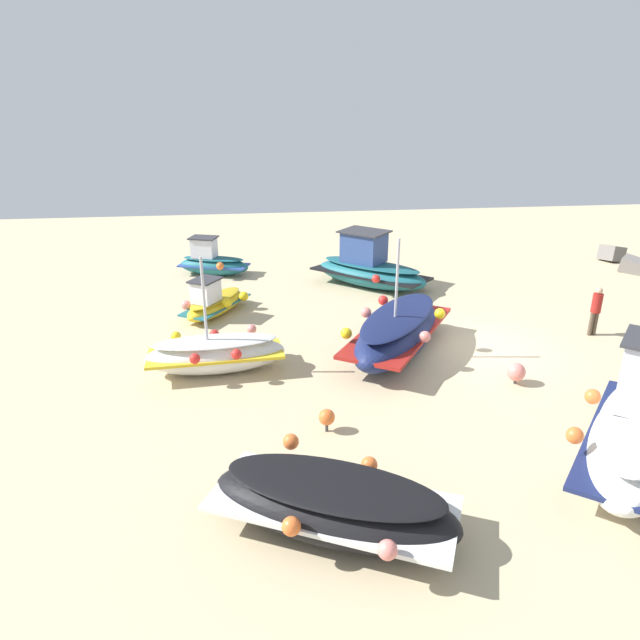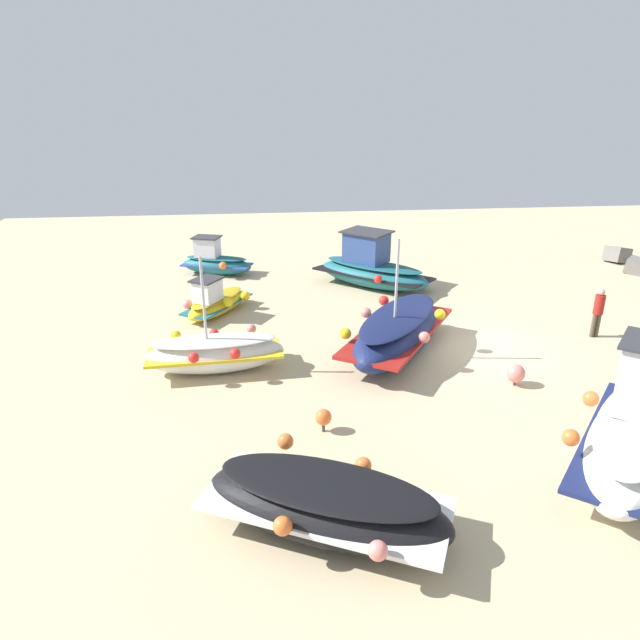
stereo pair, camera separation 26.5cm
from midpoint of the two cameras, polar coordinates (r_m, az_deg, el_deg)
ground_plane at (r=18.95m, az=14.88°, el=-2.64°), size 46.34×46.34×0.00m
fishing_boat_0 at (r=24.11m, az=4.63°, el=5.13°), size 4.86×5.11×2.37m
fishing_boat_1 at (r=14.11m, az=28.74°, el=-9.63°), size 5.30×4.96×2.87m
fishing_boat_2 at (r=17.78m, az=7.31°, el=-1.11°), size 5.53×4.56×3.73m
fishing_boat_3 at (r=21.25m, az=-10.82°, el=1.77°), size 3.28×2.61×1.49m
fishing_boat_4 at (r=10.95m, az=0.59°, el=-17.76°), size 3.70×5.01×1.19m
fishing_boat_5 at (r=16.84m, az=-10.78°, el=-3.28°), size 2.12×4.10×3.50m
fishing_boat_6 at (r=26.10m, az=-10.94°, el=5.68°), size 2.09×3.37×1.72m
person_walking at (r=20.94m, az=25.43°, el=1.09°), size 0.32×0.32×1.67m
mooring_buoy_0 at (r=16.80m, az=18.50°, el=-4.92°), size 0.51×0.51×0.62m
mooring_buoy_1 at (r=13.80m, az=0.12°, el=-9.66°), size 0.39×0.39×0.58m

